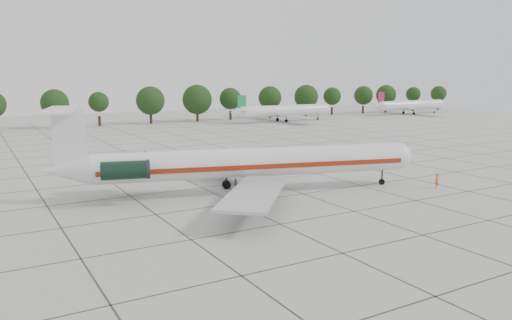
# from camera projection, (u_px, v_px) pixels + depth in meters

# --- Properties ---
(ground) EXTENTS (260.00, 260.00, 0.00)m
(ground) POSITION_uv_depth(u_px,v_px,m) (303.00, 194.00, 52.30)
(ground) COLOR #B6B6AE
(ground) RESTS_ON ground
(apron_joints) EXTENTS (170.00, 170.00, 0.02)m
(apron_joints) POSITION_uv_depth(u_px,v_px,m) (236.00, 171.00, 65.10)
(apron_joints) COLOR #383838
(apron_joints) RESTS_ON ground
(main_airliner) EXTENTS (38.75, 29.83, 9.23)m
(main_airliner) POSITION_uv_depth(u_px,v_px,m) (236.00, 163.00, 52.01)
(main_airliner) COLOR silver
(main_airliner) RESTS_ON ground
(ground_crew) EXTENTS (0.70, 0.68, 1.61)m
(ground_crew) POSITION_uv_depth(u_px,v_px,m) (437.00, 181.00, 54.90)
(ground_crew) COLOR #D95D0C
(ground_crew) RESTS_ON ground
(bg_airliner_d) EXTENTS (28.24, 27.20, 7.40)m
(bg_airliner_d) POSITION_uv_depth(u_px,v_px,m) (284.00, 111.00, 136.28)
(bg_airliner_d) COLOR silver
(bg_airliner_d) RESTS_ON ground
(bg_airliner_e) EXTENTS (28.24, 27.20, 7.40)m
(bg_airliner_e) POSITION_uv_depth(u_px,v_px,m) (411.00, 105.00, 163.29)
(bg_airliner_e) COLOR silver
(bg_airliner_e) RESTS_ON ground
(tree_line) EXTENTS (249.86, 8.44, 10.22)m
(tree_line) POSITION_uv_depth(u_px,v_px,m) (55.00, 103.00, 118.10)
(tree_line) COLOR #332114
(tree_line) RESTS_ON ground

